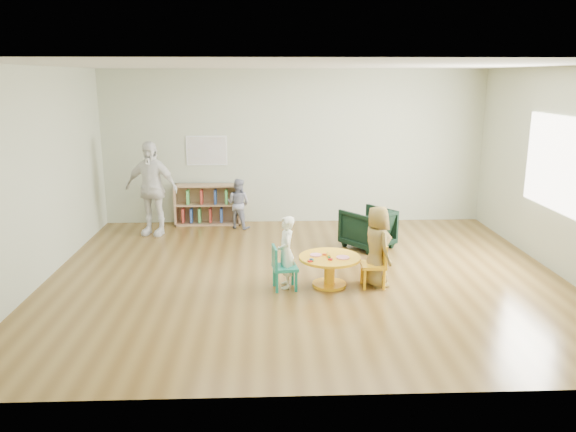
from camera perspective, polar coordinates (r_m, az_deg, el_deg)
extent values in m
plane|color=brown|center=(7.77, 1.74, -6.05)|extent=(7.00, 7.00, 0.00)
cube|color=silver|center=(7.30, 1.90, 14.67)|extent=(7.00, 6.00, 0.10)
cube|color=#A8B298|center=(10.37, 0.62, 7.00)|extent=(7.00, 0.10, 2.80)
cube|color=#A8B298|center=(4.50, 4.56, -2.35)|extent=(7.00, 0.10, 2.80)
cube|color=#A8B298|center=(7.97, -24.23, 3.64)|extent=(0.10, 6.00, 2.80)
cube|color=#A8B298|center=(8.42, 26.37, 3.91)|extent=(0.10, 6.00, 2.80)
cube|color=white|center=(8.66, 25.40, 4.93)|extent=(0.02, 1.60, 1.30)
cylinder|color=#F9B015|center=(7.37, 4.23, -5.73)|extent=(0.14, 0.14, 0.36)
cylinder|color=#F9B015|center=(7.42, 4.21, -6.92)|extent=(0.44, 0.44, 0.04)
cylinder|color=#F9B015|center=(7.30, 4.26, -4.25)|extent=(0.80, 0.80, 0.04)
cylinder|color=pink|center=(7.32, 2.84, -3.98)|extent=(0.15, 0.15, 0.02)
cylinder|color=pink|center=(7.25, 5.58, -4.21)|extent=(0.17, 0.17, 0.02)
cylinder|color=#F9B015|center=(7.27, 4.14, -4.00)|extent=(0.05, 0.12, 0.04)
cylinder|color=#167B43|center=(7.19, 4.19, -4.21)|extent=(0.02, 0.05, 0.02)
cylinder|color=#167B43|center=(7.35, 4.09, -3.80)|extent=(0.02, 0.05, 0.02)
cube|color=red|center=(7.07, 2.26, -4.60)|extent=(0.07, 0.07, 0.02)
cube|color=#F15114|center=(7.35, 3.70, -3.90)|extent=(0.05, 0.05, 0.02)
cube|color=#1738AD|center=(7.13, 2.39, -4.45)|extent=(0.06, 0.06, 0.02)
cube|color=#167B43|center=(7.10, 2.42, -4.53)|extent=(0.05, 0.06, 0.02)
cube|color=red|center=(7.16, 4.33, -4.40)|extent=(0.06, 0.06, 0.02)
cube|color=#198A76|center=(7.20, -0.31, -5.27)|extent=(0.35, 0.35, 0.04)
cube|color=#198A76|center=(7.13, -1.37, -4.16)|extent=(0.07, 0.31, 0.27)
cylinder|color=#198A76|center=(7.35, -1.42, -6.14)|extent=(0.04, 0.04, 0.27)
cylinder|color=#198A76|center=(7.12, -1.13, -6.81)|extent=(0.04, 0.04, 0.27)
cylinder|color=#198A76|center=(7.39, 0.48, -6.03)|extent=(0.04, 0.04, 0.27)
cylinder|color=#198A76|center=(7.16, 0.83, -6.69)|extent=(0.04, 0.04, 0.27)
cube|color=#F9B015|center=(7.36, 8.65, -4.96)|extent=(0.32, 0.32, 0.04)
cube|color=#F9B015|center=(7.34, 9.74, -3.79)|extent=(0.04, 0.31, 0.27)
cylinder|color=#F9B015|center=(7.32, 9.74, -6.42)|extent=(0.04, 0.04, 0.27)
cylinder|color=#F9B015|center=(7.55, 9.39, -5.76)|extent=(0.04, 0.04, 0.27)
cylinder|color=#F9B015|center=(7.28, 7.80, -6.46)|extent=(0.04, 0.04, 0.27)
cylinder|color=#F9B015|center=(7.51, 7.51, -5.80)|extent=(0.04, 0.04, 0.27)
cube|color=#A27D5A|center=(10.50, -11.34, 1.13)|extent=(0.03, 0.30, 0.75)
cube|color=#A27D5A|center=(10.38, -4.95, 1.20)|extent=(0.03, 0.30, 0.75)
cube|color=#A27D5A|center=(10.51, -8.09, -0.75)|extent=(1.20, 0.30, 0.03)
cube|color=#A27D5A|center=(10.35, -8.23, 3.11)|extent=(1.20, 0.30, 0.03)
cube|color=#A27D5A|center=(10.42, -8.16, 1.17)|extent=(1.14, 0.28, 0.03)
cube|color=#A27D5A|center=(10.56, -8.09, 1.34)|extent=(1.20, 0.02, 0.75)
cube|color=#AB362D|center=(10.50, -10.58, 0.08)|extent=(0.04, 0.18, 0.26)
cube|color=#2C4C9D|center=(10.48, -9.77, 0.08)|extent=(0.04, 0.18, 0.26)
cube|color=#56BB5C|center=(10.47, -8.95, 0.09)|extent=(0.04, 0.18, 0.26)
cube|color=#AB362D|center=(10.44, -7.86, 0.10)|extent=(0.04, 0.18, 0.26)
cube|color=#2C4C9D|center=(10.43, -6.77, 0.11)|extent=(0.04, 0.18, 0.26)
cube|color=#56BB5C|center=(10.41, -10.12, 1.92)|extent=(0.04, 0.18, 0.26)
cube|color=#AB362D|center=(10.38, -8.75, 1.94)|extent=(0.04, 0.18, 0.26)
cube|color=#2C4C9D|center=(10.36, -7.38, 1.96)|extent=(0.04, 0.18, 0.26)
cube|color=#56BB5C|center=(10.34, -6.27, 1.98)|extent=(0.04, 0.18, 0.26)
cube|color=white|center=(10.41, -8.26, 6.60)|extent=(0.74, 0.01, 0.54)
cube|color=#D0542B|center=(10.40, -8.27, 6.60)|extent=(0.70, 0.00, 0.50)
imported|color=black|center=(9.02, 8.10, -1.23)|extent=(0.96, 0.96, 0.63)
imported|color=white|center=(7.21, -0.19, -3.69)|extent=(0.24, 0.35, 0.94)
imported|color=gold|center=(7.34, 9.04, -3.06)|extent=(0.48, 0.60, 1.06)
imported|color=#1C2246|center=(10.08, -5.06, 1.27)|extent=(0.54, 0.50, 0.90)
imported|color=white|center=(9.85, -13.73, 2.74)|extent=(1.02, 0.64, 1.62)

